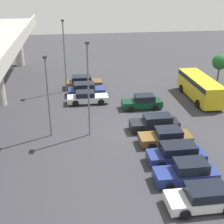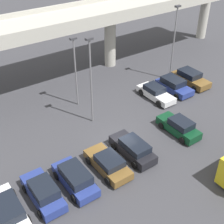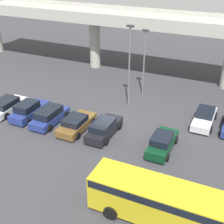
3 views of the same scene
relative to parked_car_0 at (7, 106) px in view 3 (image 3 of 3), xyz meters
The scene contains 12 objects.
ground_plane 11.23m from the parked_car_0, ahead, with size 116.45×116.45×0.00m, color #38383D.
highway_overpass 20.55m from the parked_car_0, 55.81° to the left, with size 55.81×6.47×8.20m.
parked_car_0 is the anchor object (origin of this frame).
parked_car_1 2.76m from the parked_car_0, ahead, with size 2.05×4.57×1.67m.
parked_car_2 5.39m from the parked_car_0, ahead, with size 2.08×4.60×1.59m.
parked_car_3 8.45m from the parked_car_0, ahead, with size 2.15×4.65×1.43m.
parked_car_4 11.24m from the parked_car_0, ahead, with size 2.04×4.71×1.53m.
parked_car_5 16.80m from the parked_car_0, ahead, with size 1.96×4.51×1.57m.
parked_car_6 20.23m from the parked_car_0, 17.73° to the left, with size 2.03×4.80×1.45m.
shuttle_bus 20.22m from the parked_car_0, 21.75° to the right, with size 8.83×2.79×2.68m.
lamp_post_near_aisle 13.57m from the parked_car_0, 30.27° to the left, with size 0.70×0.35×8.81m.
lamp_post_by_overpass 15.71m from the parked_car_0, 41.34° to the left, with size 0.70×0.35×7.65m.
Camera 3 is at (11.12, -23.76, 15.57)m, focal length 50.00 mm.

